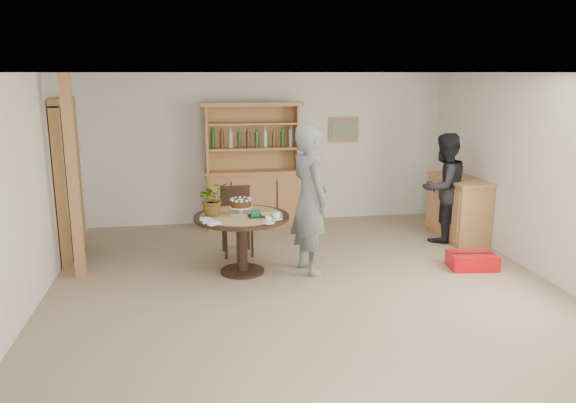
# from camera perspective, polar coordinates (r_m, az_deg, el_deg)

# --- Properties ---
(ground) EXTENTS (7.00, 7.00, 0.00)m
(ground) POSITION_cam_1_polar(r_m,az_deg,el_deg) (6.47, 2.26, -9.78)
(ground) COLOR tan
(ground) RESTS_ON ground
(room_shell) EXTENTS (6.04, 7.04, 2.52)m
(room_shell) POSITION_cam_1_polar(r_m,az_deg,el_deg) (6.02, 2.42, 5.71)
(room_shell) COLOR white
(room_shell) RESTS_ON ground
(doorway) EXTENTS (0.13, 1.10, 2.18)m
(doorway) POSITION_cam_1_polar(r_m,az_deg,el_deg) (8.13, -21.48, 2.20)
(doorway) COLOR black
(doorway) RESTS_ON ground
(pine_post) EXTENTS (0.12, 0.12, 2.50)m
(pine_post) POSITION_cam_1_polar(r_m,az_deg,el_deg) (7.29, -21.01, 2.23)
(pine_post) COLOR tan
(pine_post) RESTS_ON ground
(hutch) EXTENTS (1.62, 0.54, 2.04)m
(hutch) POSITION_cam_1_polar(r_m,az_deg,el_deg) (9.30, -3.61, 1.72)
(hutch) COLOR tan
(hutch) RESTS_ON ground
(sideboard) EXTENTS (0.54, 1.26, 0.94)m
(sideboard) POSITION_cam_1_polar(r_m,az_deg,el_deg) (9.02, 16.88, -0.59)
(sideboard) COLOR tan
(sideboard) RESTS_ON ground
(dining_table) EXTENTS (1.20, 1.20, 0.76)m
(dining_table) POSITION_cam_1_polar(r_m,az_deg,el_deg) (7.09, -4.73, -2.57)
(dining_table) COLOR black
(dining_table) RESTS_ON ground
(dining_chair) EXTENTS (0.44, 0.44, 0.95)m
(dining_chair) POSITION_cam_1_polar(r_m,az_deg,el_deg) (7.91, -5.27, -1.46)
(dining_chair) COLOR black
(dining_chair) RESTS_ON ground
(birthday_cake) EXTENTS (0.30, 0.30, 0.20)m
(birthday_cake) POSITION_cam_1_polar(r_m,az_deg,el_deg) (7.07, -4.80, -0.29)
(birthday_cake) COLOR white
(birthday_cake) RESTS_ON dining_table
(flower_vase) EXTENTS (0.47, 0.44, 0.42)m
(flower_vase) POSITION_cam_1_polar(r_m,az_deg,el_deg) (7.03, -7.66, 0.29)
(flower_vase) COLOR #3F7233
(flower_vase) RESTS_ON dining_table
(gift_tray) EXTENTS (0.30, 0.20, 0.08)m
(gift_tray) POSITION_cam_1_polar(r_m,az_deg,el_deg) (6.95, -2.90, -1.33)
(gift_tray) COLOR black
(gift_tray) RESTS_ON dining_table
(coffee_cup_a) EXTENTS (0.15, 0.15, 0.09)m
(coffee_cup_a) POSITION_cam_1_polar(r_m,az_deg,el_deg) (6.82, -1.20, -1.48)
(coffee_cup_a) COLOR white
(coffee_cup_a) RESTS_ON dining_table
(coffee_cup_b) EXTENTS (0.15, 0.15, 0.08)m
(coffee_cup_b) POSITION_cam_1_polar(r_m,az_deg,el_deg) (6.64, -2.01, -1.92)
(coffee_cup_b) COLOR white
(coffee_cup_b) RESTS_ON dining_table
(napkins) EXTENTS (0.24, 0.33, 0.03)m
(napkins) POSITION_cam_1_polar(r_m,az_deg,el_deg) (6.72, -8.00, -2.02)
(napkins) COLOR white
(napkins) RESTS_ON dining_table
(teen_boy) EXTENTS (0.62, 0.79, 1.89)m
(teen_boy) POSITION_cam_1_polar(r_m,az_deg,el_deg) (7.03, 2.21, 0.20)
(teen_boy) COLOR slate
(teen_boy) RESTS_ON ground
(adult_person) EXTENTS (0.97, 0.88, 1.64)m
(adult_person) POSITION_cam_1_polar(r_m,az_deg,el_deg) (8.70, 15.53, 1.35)
(adult_person) COLOR black
(adult_person) RESTS_ON ground
(red_suitcase) EXTENTS (0.65, 0.47, 0.21)m
(red_suitcase) POSITION_cam_1_polar(r_m,az_deg,el_deg) (7.75, 18.21, -5.74)
(red_suitcase) COLOR red
(red_suitcase) RESTS_ON ground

